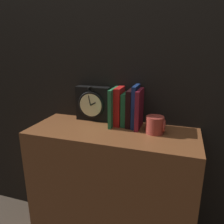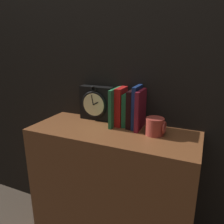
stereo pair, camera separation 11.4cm
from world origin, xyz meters
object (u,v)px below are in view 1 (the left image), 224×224
Objects in this scene: book_slot1_red at (119,106)px; book_slot0_green at (114,107)px; book_slot5_maroon at (139,109)px; mug at (155,125)px; book_slot2_green at (125,109)px; book_slot3_black at (130,108)px; book_slot4_navy at (135,106)px; clock at (93,104)px.

book_slot0_green is at bearing -143.64° from book_slot1_red.
book_slot5_maroon is 0.13m from mug.
book_slot2_green is at bearing 166.20° from book_slot5_maroon.
book_slot1_red is 0.07m from book_slot3_black.
book_slot4_navy is at bearing 154.71° from book_slot5_maroon.
book_slot4_navy is at bearing -4.46° from book_slot3_black.
clock is at bearing 171.92° from book_slot5_maroon.
book_slot2_green is (0.21, -0.02, -0.01)m from clock.
clock is at bearing 172.01° from book_slot1_red.
mug is (0.18, -0.08, -0.05)m from book_slot2_green.
book_slot0_green is 0.26m from mug.
book_slot5_maroon is at bearing -14.62° from book_slot3_black.
clock is at bearing 166.06° from mug.
book_slot3_black is at bearing 155.37° from mug.
book_slot0_green is 0.09m from book_slot3_black.
clock is 0.27m from book_slot4_navy.
book_slot2_green is at bearing 20.10° from book_slot0_green.
book_slot4_navy is (0.27, -0.03, 0.01)m from clock.
book_slot4_navy is at bearing -3.40° from book_slot1_red.
book_slot4_navy is at bearing 6.58° from book_slot0_green.
book_slot2_green is at bearing 167.64° from book_slot3_black.
clock is 0.24m from book_slot3_black.
mug is at bearing -29.52° from book_slot5_maroon.
book_slot3_black is at bearing 165.38° from book_slot5_maroon.
book_slot1_red is (0.03, 0.02, 0.00)m from book_slot0_green.
book_slot4_navy reaches higher than book_slot1_red.
book_slot0_green is 0.03m from book_slot1_red.
book_slot0_green is (0.14, -0.04, 0.00)m from clock.
book_slot0_green reaches higher than book_slot2_green.
book_slot4_navy is (0.06, -0.01, 0.02)m from book_slot2_green.
book_slot0_green is 2.15× the size of mug.
mug is (0.10, -0.06, -0.06)m from book_slot5_maroon.
book_slot2_green reaches higher than mug.
book_slot2_green is at bearing 171.40° from book_slot4_navy.
clock reaches higher than mug.
clock is 1.15× the size of book_slot2_green.
book_slot0_green is 1.00× the size of book_slot5_maroon.
clock and book_slot0_green have the same top height.
clock is at bearing 163.18° from book_slot0_green.
book_slot3_black is 0.05m from book_slot5_maroon.
book_slot0_green is 0.99× the size of book_slot1_red.
book_slot1_red reaches higher than book_slot3_black.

